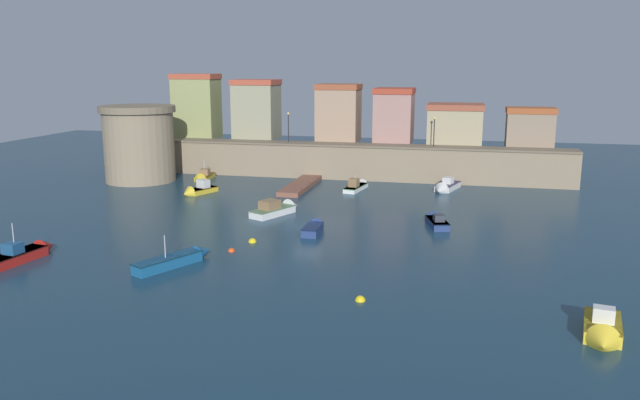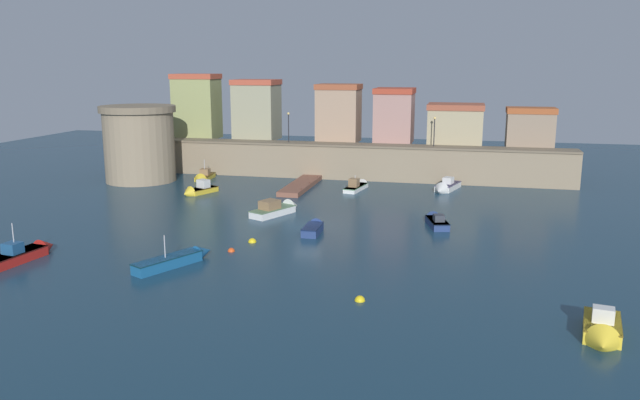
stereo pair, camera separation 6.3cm
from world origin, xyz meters
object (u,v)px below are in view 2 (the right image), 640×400
at_px(moored_boat_5, 358,186).
at_px(moored_boat_6, 278,209).
at_px(mooring_buoy_1, 231,251).
at_px(quay_lamp_1, 434,127).
at_px(moored_boat_9, 203,177).
at_px(mooring_buoy_0, 252,242).
at_px(moored_boat_3, 24,253).
at_px(moored_boat_7, 602,331).
at_px(mooring_buoy_2, 360,301).
at_px(moored_boat_8, 177,259).
at_px(moored_boat_4, 314,228).
at_px(moored_boat_1, 436,221).
at_px(quay_lamp_0, 289,123).
at_px(moored_boat_0, 198,190).
at_px(moored_boat_2, 445,187).
at_px(fortress_tower, 139,143).

xyz_separation_m(moored_boat_5, moored_boat_6, (-5.49, -14.18, 0.12)).
xyz_separation_m(moored_boat_5, mooring_buoy_1, (-5.39, -27.20, -0.39)).
bearing_deg(quay_lamp_1, moored_boat_5, -140.91).
bearing_deg(moored_boat_9, mooring_buoy_0, 24.37).
height_order(moored_boat_3, moored_boat_7, moored_boat_3).
distance_m(mooring_buoy_0, mooring_buoy_2, 15.37).
bearing_deg(moored_boat_6, moored_boat_8, -163.71).
bearing_deg(moored_boat_7, moored_boat_6, -123.55).
height_order(moored_boat_4, moored_boat_5, moored_boat_5).
bearing_deg(moored_boat_1, mooring_buoy_0, 107.00).
relative_size(quay_lamp_1, moored_boat_1, 0.73).
bearing_deg(moored_boat_3, moored_boat_7, -90.06).
distance_m(moored_boat_1, moored_boat_8, 24.00).
xyz_separation_m(moored_boat_5, mooring_buoy_0, (-4.65, -24.36, -0.39)).
height_order(quay_lamp_0, moored_boat_3, quay_lamp_0).
height_order(moored_boat_0, mooring_buoy_2, moored_boat_0).
bearing_deg(mooring_buoy_0, moored_boat_2, 60.15).
height_order(fortress_tower, moored_boat_1, fortress_tower).
xyz_separation_m(moored_boat_3, mooring_buoy_1, (14.36, 5.44, -0.48)).
xyz_separation_m(moored_boat_3, moored_boat_7, (39.35, -5.23, -0.00)).
bearing_deg(moored_boat_2, moored_boat_9, -73.21).
bearing_deg(mooring_buoy_2, moored_boat_6, 118.91).
xyz_separation_m(moored_boat_2, moored_boat_7, (9.59, -39.06, 0.03)).
relative_size(moored_boat_1, mooring_buoy_2, 7.61).
xyz_separation_m(moored_boat_0, mooring_buoy_0, (12.53, -17.36, -0.43)).
distance_m(fortress_tower, moored_boat_2, 37.78).
height_order(moored_boat_1, mooring_buoy_0, moored_boat_1).
relative_size(moored_boat_3, moored_boat_8, 0.98).
relative_size(moored_boat_1, moored_boat_6, 0.79).
xyz_separation_m(moored_boat_7, moored_boat_8, (-27.62, 6.61, -0.04)).
distance_m(moored_boat_1, moored_boat_2, 16.28).
xyz_separation_m(quay_lamp_1, moored_boat_7, (11.38, -44.55, -6.36)).
distance_m(moored_boat_3, moored_boat_6, 23.33).
bearing_deg(moored_boat_8, mooring_buoy_1, -6.44).
xyz_separation_m(quay_lamp_0, mooring_buoy_2, (16.53, -41.95, -6.97)).
distance_m(moored_boat_3, moored_boat_9, 33.74).
bearing_deg(moored_boat_6, quay_lamp_1, -8.60).
distance_m(moored_boat_2, mooring_buoy_1, 32.30).
distance_m(fortress_tower, mooring_buoy_1, 34.58).
distance_m(moored_boat_6, moored_boat_8, 17.27).
bearing_deg(moored_boat_5, fortress_tower, 102.19).
bearing_deg(moored_boat_2, moored_boat_0, -56.63).
height_order(quay_lamp_1, mooring_buoy_2, quay_lamp_1).
bearing_deg(moored_boat_3, fortress_tower, 21.23).
bearing_deg(moored_boat_3, mooring_buoy_0, -53.72).
bearing_deg(quay_lamp_1, moored_boat_4, -108.01).
bearing_deg(moored_boat_3, mooring_buoy_1, -61.72).
xyz_separation_m(moored_boat_0, moored_boat_2, (27.19, 8.19, 0.01)).
height_order(moored_boat_2, moored_boat_7, moored_boat_7).
bearing_deg(moored_boat_4, fortress_tower, 53.36).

